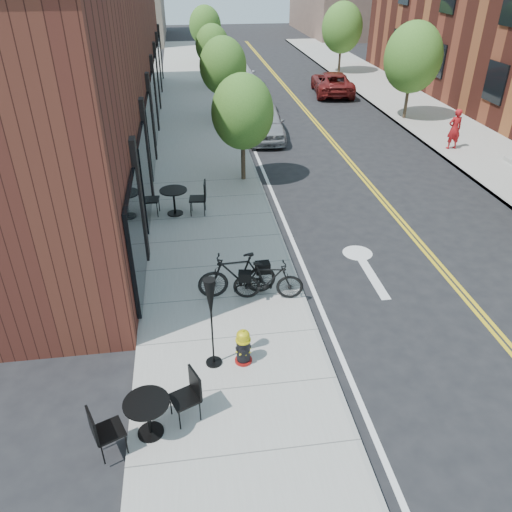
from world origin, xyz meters
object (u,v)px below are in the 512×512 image
bicycle_left (237,275)px  parked_car_a (265,122)px  bistro_set_c (174,198)px  parked_car_c (236,75)px  parked_car_b (251,99)px  parked_car_far (332,83)px  patio_umbrella (211,305)px  fire_hydrant (243,347)px  pedestrian (455,129)px  bistro_set_b (148,413)px  bicycle_right (268,281)px

bicycle_left → parked_car_a: (2.66, 12.56, 0.03)m
bistro_set_c → parked_car_c: 18.60m
parked_car_b → parked_car_far: 6.56m
patio_umbrella → bicycle_left: bearing=72.4°
fire_hydrant → pedestrian: 15.90m
bistro_set_b → parked_car_b: 21.34m
parked_car_c → parked_car_b: bearing=-93.4°
fire_hydrant → bicycle_right: size_ratio=0.48×
fire_hydrant → bicycle_left: (0.13, 2.37, 0.19)m
bicycle_right → parked_car_c: (1.72, 23.18, 0.16)m
pedestrian → bicycle_left: bearing=38.3°
bicycle_left → bistro_set_b: 4.39m
bistro_set_c → pedestrian: pedestrian is taller
parked_car_a → patio_umbrella: bearing=-98.2°
parked_car_far → parked_car_c: bearing=-15.9°
bistro_set_c → parked_car_c: size_ratio=0.38×
bicycle_left → parked_car_a: bearing=165.4°
fire_hydrant → parked_car_far: 24.32m
bistro_set_b → parked_car_c: (4.40, 26.86, 0.17)m
patio_umbrella → parked_car_c: 25.48m
parked_car_a → pedestrian: pedestrian is taller
bicycle_right → pedestrian: 13.76m
bicycle_left → bicycle_right: bearing=68.2°
bistro_set_c → pedestrian: size_ratio=1.20×
fire_hydrant → bicycle_left: 2.38m
patio_umbrella → parked_car_far: bearing=68.9°
parked_car_far → bistro_set_c: bearing=65.9°
parked_car_b → pedestrian: size_ratio=2.65×
parked_car_far → pedestrian: pedestrian is taller
bicycle_right → parked_car_b: size_ratio=0.37×
bicycle_left → parked_car_c: parked_car_c is taller
bicycle_left → parked_car_c: size_ratio=0.35×
bistro_set_b → parked_car_b: size_ratio=0.41×
parked_car_a → parked_car_far: 9.63m
parked_car_b → bistro_set_c: bearing=-109.9°
bicycle_right → pedestrian: pedestrian is taller
bicycle_left → bicycle_right: bicycle_left is taller
fire_hydrant → bistro_set_c: (-1.37, 7.13, 0.16)m
patio_umbrella → parked_car_b: size_ratio=0.45×
bicycle_right → bistro_set_c: (-2.23, 5.01, 0.04)m
fire_hydrant → patio_umbrella: patio_umbrella is taller
bistro_set_b → parked_car_a: 17.13m
bistro_set_c → parked_car_far: (9.59, 15.76, -0.01)m
bicycle_right → parked_car_c: bearing=4.6°
bistro_set_b → pedestrian: bearing=24.3°
parked_car_a → parked_car_far: size_ratio=0.89×
parked_car_far → pedestrian: size_ratio=2.78×
bicycle_right → parked_car_far: bearing=-10.7°
bistro_set_b → pedestrian: 18.27m
fire_hydrant → parked_car_a: size_ratio=0.19×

